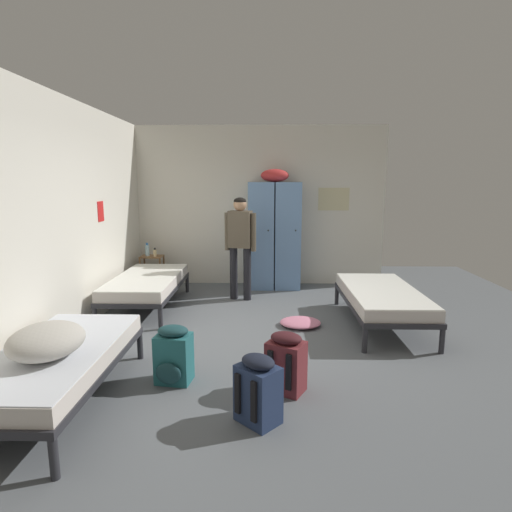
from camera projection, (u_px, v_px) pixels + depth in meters
name	position (u px, v px, depth m)	size (l,w,h in m)	color
ground_plane	(255.00, 337.00, 5.10)	(8.71, 8.71, 0.00)	slate
room_backdrop	(174.00, 212.00, 6.10)	(4.49, 5.50, 2.83)	silver
locker_bank	(274.00, 233.00, 7.33)	(0.90, 0.55, 2.07)	#6B93C6
shelf_unit	(152.00, 268.00, 7.41)	(0.38, 0.30, 0.57)	brown
bed_left_rear	(147.00, 283.00, 6.19)	(0.90, 1.90, 0.49)	#28282D
bed_left_front	(57.00, 361.00, 3.52)	(0.90, 1.90, 0.49)	#28282D
bed_right	(382.00, 297.00, 5.46)	(0.90, 1.90, 0.49)	#28282D
bedding_heap	(47.00, 341.00, 3.32)	(0.56, 0.65, 0.26)	#B7B2A8
person_traveler	(240.00, 239.00, 6.56)	(0.50, 0.28, 1.62)	black
water_bottle	(147.00, 250.00, 7.37)	(0.07, 0.07, 0.23)	#B2DBEA
lotion_bottle	(155.00, 253.00, 7.32)	(0.06, 0.06, 0.15)	beige
backpack_maroon	(286.00, 363.00, 3.75)	(0.39, 0.41, 0.55)	maroon
backpack_navy	(259.00, 390.00, 3.27)	(0.42, 0.42, 0.55)	navy
backpack_teal	(173.00, 356.00, 3.91)	(0.35, 0.37, 0.55)	#23666B
clothes_pile_pink	(300.00, 322.00, 5.48)	(0.53, 0.47, 0.09)	pink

